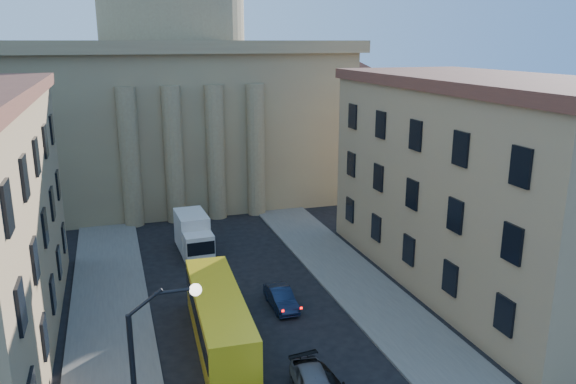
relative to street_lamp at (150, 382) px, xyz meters
name	(u,v)px	position (x,y,z in m)	size (l,w,h in m)	color
sidewalk_left	(112,368)	(-1.53, 10.00, -5.21)	(5.00, 60.00, 0.15)	#56534E
sidewalk_right	(397,321)	(15.47, 10.00, -5.21)	(5.00, 60.00, 0.15)	#56534E
church	(176,87)	(6.97, 47.47, 6.59)	(68.02, 28.76, 36.60)	#7D684D
building_right	(483,182)	(23.97, 14.00, 2.14)	(11.60, 26.60, 14.70)	#987B59
street_lamp	(150,382)	(0.00, 0.00, 0.00)	(2.62, 0.44, 8.83)	black
car_right_distant	(281,298)	(9.21, 14.19, -4.64)	(1.38, 3.95, 1.30)	black
city_bus	(219,318)	(4.44, 10.69, -3.57)	(3.11, 11.44, 3.20)	gold
box_truck	(194,236)	(5.26, 25.66, -3.76)	(2.51, 5.94, 3.22)	silver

